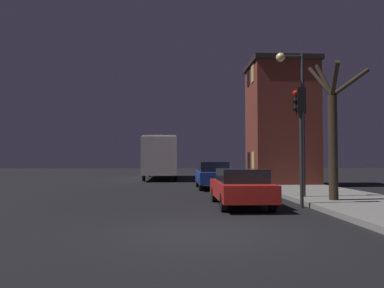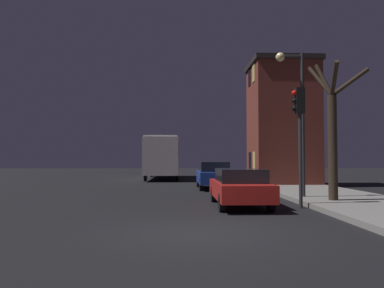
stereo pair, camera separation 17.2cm
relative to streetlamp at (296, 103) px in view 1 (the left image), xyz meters
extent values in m
plane|color=black|center=(-4.21, -6.21, -3.97)|extent=(120.00, 120.00, 0.00)
cube|color=brown|center=(1.85, 8.58, -0.09)|extent=(3.89, 3.79, 7.43)
cube|color=black|center=(1.85, 8.58, 3.78)|extent=(4.13, 4.03, 0.30)
cube|color=#F2D172|center=(-0.11, 7.90, -2.40)|extent=(0.03, 0.70, 1.10)
cube|color=black|center=(-0.11, 9.26, -2.40)|extent=(0.03, 0.70, 1.10)
cube|color=#F2D172|center=(-0.11, 7.90, 3.03)|extent=(0.03, 0.70, 1.10)
cube|color=black|center=(-0.11, 9.26, 3.03)|extent=(0.03, 0.70, 1.10)
cylinder|color=#28282B|center=(0.27, 0.00, -0.90)|extent=(0.14, 0.14, 5.80)
cylinder|color=#28282B|center=(-0.18, 0.00, 1.90)|extent=(0.90, 0.09, 0.09)
sphere|color=#F9E08C|center=(-0.63, 0.00, 1.85)|extent=(0.36, 0.36, 0.36)
cylinder|color=#28282B|center=(-0.57, -2.21, -2.35)|extent=(0.12, 0.12, 3.24)
cube|color=black|center=(-0.57, -2.21, -0.29)|extent=(0.30, 0.24, 0.90)
sphere|color=red|center=(-0.75, -2.21, -0.02)|extent=(0.20, 0.20, 0.20)
sphere|color=black|center=(-0.75, -2.21, -0.29)|extent=(0.20, 0.20, 0.20)
sphere|color=black|center=(-0.75, -2.21, -0.56)|extent=(0.20, 0.20, 0.20)
cylinder|color=#2D2319|center=(0.94, -1.29, -1.87)|extent=(0.33, 0.33, 3.87)
cylinder|color=#2D2319|center=(0.88, -0.95, 0.36)|extent=(0.26, 0.79, 0.68)
cylinder|color=#2D2319|center=(1.56, -1.44, 0.53)|extent=(1.36, 0.47, 1.05)
cylinder|color=#2D2319|center=(0.68, -0.84, 0.69)|extent=(0.69, 1.08, 1.34)
cylinder|color=#2D2319|center=(0.74, -1.05, 0.69)|extent=(0.59, 0.68, 1.32)
cylinder|color=#2D2319|center=(0.82, -1.82, 0.57)|extent=(0.43, 1.20, 1.13)
cube|color=beige|center=(-6.07, 17.14, -2.08)|extent=(2.59, 10.39, 2.82)
cube|color=black|center=(-6.07, 17.14, -1.57)|extent=(2.61, 9.56, 1.02)
cube|color=#B2B2B2|center=(-6.07, 17.14, -0.61)|extent=(2.46, 9.88, 0.12)
cylinder|color=black|center=(-4.87, 20.52, -3.49)|extent=(0.18, 0.96, 0.96)
cylinder|color=black|center=(-7.28, 20.52, -3.49)|extent=(0.18, 0.96, 0.96)
cylinder|color=black|center=(-4.87, 13.76, -3.49)|extent=(0.18, 0.96, 0.96)
cylinder|color=black|center=(-7.28, 13.76, -3.49)|extent=(0.18, 0.96, 0.96)
cube|color=#B21E19|center=(-2.60, -1.64, -3.39)|extent=(1.74, 4.31, 0.57)
cube|color=black|center=(-2.60, -1.85, -2.87)|extent=(1.53, 2.24, 0.46)
cylinder|color=black|center=(-1.82, -0.24, -3.67)|extent=(0.18, 0.60, 0.60)
cylinder|color=black|center=(-3.38, -0.24, -3.67)|extent=(0.18, 0.60, 0.60)
cylinder|color=black|center=(-1.82, -3.04, -3.67)|extent=(0.18, 0.60, 0.60)
cylinder|color=black|center=(-3.38, -3.04, -3.67)|extent=(0.18, 0.60, 0.60)
cube|color=navy|center=(-2.78, 6.23, -3.31)|extent=(1.74, 4.29, 0.65)
cube|color=black|center=(-2.78, 6.01, -2.72)|extent=(1.53, 2.23, 0.53)
cylinder|color=black|center=(-2.00, 7.62, -3.64)|extent=(0.18, 0.67, 0.67)
cylinder|color=black|center=(-3.56, 7.62, -3.64)|extent=(0.18, 0.67, 0.67)
cylinder|color=black|center=(-2.00, 4.83, -3.64)|extent=(0.18, 0.67, 0.67)
cylinder|color=black|center=(-3.56, 4.83, -3.64)|extent=(0.18, 0.67, 0.67)
camera|label=1|loc=(-4.92, -14.89, -2.30)|focal=35.00mm
camera|label=2|loc=(-4.75, -14.90, -2.30)|focal=35.00mm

